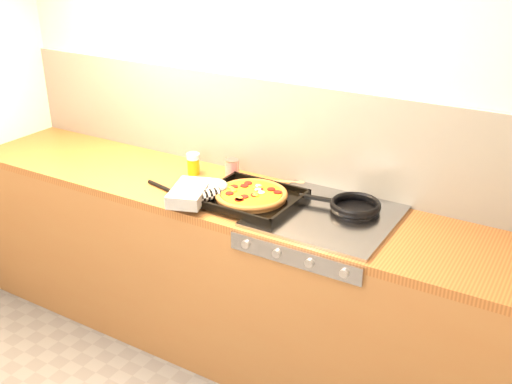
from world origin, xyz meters
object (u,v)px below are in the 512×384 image
Objects in this scene: tomato_can at (232,169)px; pizza_on_tray at (235,194)px; frying_pan at (354,206)px; juice_glass at (193,164)px.

pizza_on_tray is at bearing -54.58° from tomato_can.
pizza_on_tray reaches higher than frying_pan.
juice_glass is (-0.38, 0.19, 0.01)m from pizza_on_tray.
juice_glass reaches higher than pizza_on_tray.
frying_pan is at bearing -5.38° from tomato_can.
tomato_can is (-0.18, 0.25, 0.00)m from pizza_on_tray.
tomato_can reaches higher than frying_pan.
juice_glass reaches higher than tomato_can.
tomato_can is at bearing 15.79° from juice_glass.
pizza_on_tray is 0.42m from juice_glass.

